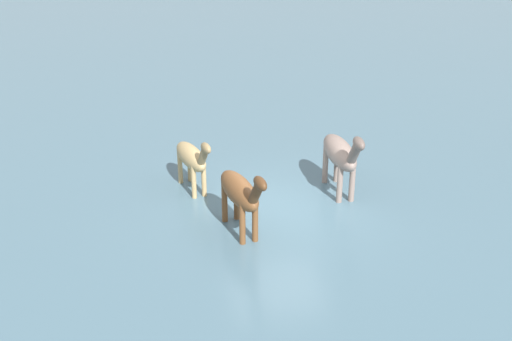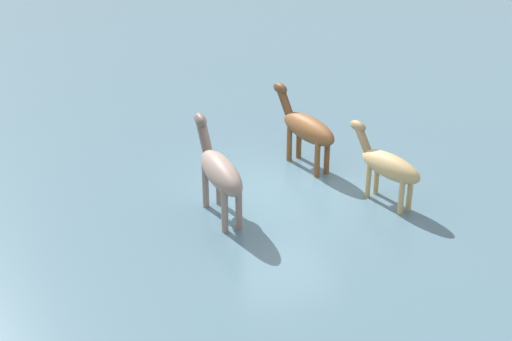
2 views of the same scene
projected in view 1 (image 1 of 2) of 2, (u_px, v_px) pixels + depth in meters
ground_plane at (278, 208)px, 16.01m from camera, size 159.26×159.26×0.00m
horse_pinto_flank at (341, 154)px, 16.37m from camera, size 0.67×2.62×2.04m
horse_gray_outer at (192, 158)px, 16.58m from camera, size 0.99×2.22×1.73m
horse_dark_mare at (241, 192)px, 14.46m from camera, size 1.00×2.48×1.92m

